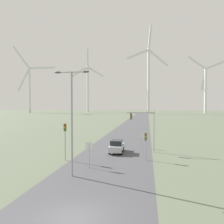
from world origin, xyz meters
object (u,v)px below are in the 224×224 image
(streetlamp, at_px, (72,110))
(traffic_light_post_near_right, at_px, (146,140))
(car_approaching, at_px, (117,146))
(wind_turbine_right, at_px, (206,85))
(stop_sign_far, at_px, (142,138))
(wind_turbine_center, at_px, (149,75))
(wind_turbine_left, at_px, (88,85))
(wind_turbine_far_left, at_px, (30,84))
(stop_sign_near, at_px, (89,150))
(traffic_light_post_near_left, at_px, (65,134))
(traffic_light_mast_overhead, at_px, (145,123))

(streetlamp, height_order, traffic_light_post_near_right, streetlamp)
(streetlamp, relative_size, car_approaching, 2.42)
(traffic_light_post_near_right, relative_size, wind_turbine_right, 0.06)
(stop_sign_far, xyz_separation_m, wind_turbine_center, (1.53, 149.49, 30.61))
(stop_sign_far, relative_size, traffic_light_post_near_right, 0.70)
(wind_turbine_right, bearing_deg, wind_turbine_left, -178.83)
(traffic_light_post_near_right, bearing_deg, wind_turbine_far_left, 123.87)
(stop_sign_near, bearing_deg, wind_turbine_center, 87.57)
(stop_sign_far, bearing_deg, stop_sign_near, -114.15)
(traffic_light_post_near_left, height_order, traffic_light_post_near_right, traffic_light_post_near_left)
(stop_sign_far, relative_size, car_approaching, 0.57)
(stop_sign_near, distance_m, wind_turbine_right, 196.72)
(stop_sign_near, xyz_separation_m, stop_sign_far, (5.31, 11.85, -0.32))
(traffic_light_post_near_left, distance_m, car_approaching, 8.15)
(wind_turbine_right, bearing_deg, wind_turbine_far_left, -172.76)
(traffic_light_post_near_left, xyz_separation_m, wind_turbine_center, (10.62, 158.70, 28.96))
(stop_sign_far, xyz_separation_m, traffic_light_mast_overhead, (0.46, -2.71, 2.56))
(wind_turbine_left, bearing_deg, wind_turbine_center, -21.50)
(traffic_light_post_near_right, distance_m, wind_turbine_center, 159.86)
(car_approaching, relative_size, wind_turbine_right, 0.08)
(streetlamp, distance_m, stop_sign_far, 16.68)
(car_approaching, relative_size, wind_turbine_far_left, 0.07)
(stop_sign_far, height_order, wind_turbine_center, wind_turbine_center)
(stop_sign_far, bearing_deg, wind_turbine_center, 89.41)
(car_approaching, height_order, wind_turbine_center, wind_turbine_center)
(traffic_light_mast_overhead, xyz_separation_m, wind_turbine_center, (1.07, 152.20, 28.05))
(wind_turbine_center, bearing_deg, traffic_light_post_near_right, -90.31)
(traffic_light_post_near_left, xyz_separation_m, wind_turbine_left, (-47.78, 181.70, 23.85))
(traffic_light_post_near_left, bearing_deg, stop_sign_near, -35.11)
(stop_sign_near, distance_m, wind_turbine_left, 193.07)
(stop_sign_near, relative_size, wind_turbine_far_left, 0.05)
(car_approaching, xyz_separation_m, wind_turbine_far_left, (-104.55, 158.13, 25.55))
(stop_sign_near, height_order, traffic_light_post_near_right, traffic_light_post_near_right)
(traffic_light_post_near_right, bearing_deg, stop_sign_near, -144.46)
(wind_turbine_far_left, bearing_deg, traffic_light_post_near_left, -58.83)
(stop_sign_near, bearing_deg, car_approaching, 77.02)
(stop_sign_near, xyz_separation_m, car_approaching, (1.85, 8.05, -1.05))
(wind_turbine_far_left, relative_size, wind_turbine_right, 1.16)
(traffic_light_post_near_right, distance_m, car_approaching, 5.81)
(traffic_light_post_near_left, bearing_deg, traffic_light_post_near_right, 9.49)
(car_approaching, bearing_deg, stop_sign_far, 47.75)
(stop_sign_near, relative_size, traffic_light_mast_overhead, 0.47)
(wind_turbine_center, height_order, wind_turbine_right, wind_turbine_center)
(wind_turbine_left, relative_size, wind_turbine_right, 1.18)
(car_approaching, height_order, wind_turbine_far_left, wind_turbine_far_left)
(traffic_light_mast_overhead, xyz_separation_m, wind_turbine_right, (52.13, 177.44, 20.83))
(stop_sign_far, bearing_deg, wind_turbine_left, 108.24)
(stop_sign_near, distance_m, traffic_light_post_near_left, 4.79)
(traffic_light_mast_overhead, height_order, wind_turbine_far_left, wind_turbine_far_left)
(car_approaching, relative_size, wind_turbine_left, 0.07)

